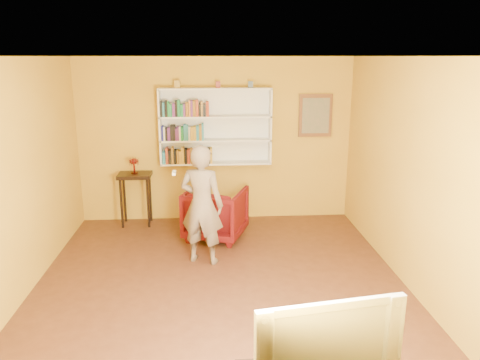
# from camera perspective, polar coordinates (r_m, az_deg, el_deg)

# --- Properties ---
(room_shell) EXTENTS (5.30, 5.80, 2.88)m
(room_shell) POSITION_cam_1_polar(r_m,az_deg,el_deg) (5.43, -2.51, -3.21)
(room_shell) COLOR #472616
(room_shell) RESTS_ON ground
(bookshelf) EXTENTS (1.80, 0.29, 1.23)m
(bookshelf) POSITION_cam_1_polar(r_m,az_deg,el_deg) (7.65, -3.00, 6.55)
(bookshelf) COLOR white
(bookshelf) RESTS_ON room_shell
(books_row_lower) EXTENTS (0.80, 0.19, 0.27)m
(books_row_lower) POSITION_cam_1_polar(r_m,az_deg,el_deg) (7.64, -6.40, 2.92)
(books_row_lower) COLOR teal
(books_row_lower) RESTS_ON bookshelf
(books_row_middle) EXTENTS (0.67, 0.19, 0.26)m
(books_row_middle) POSITION_cam_1_polar(r_m,az_deg,el_deg) (7.57, -6.91, 5.72)
(books_row_middle) COLOR navy
(books_row_middle) RESTS_ON bookshelf
(books_row_upper) EXTENTS (0.76, 0.19, 0.26)m
(books_row_upper) POSITION_cam_1_polar(r_m,az_deg,el_deg) (7.52, -6.64, 8.59)
(books_row_upper) COLOR black
(books_row_upper) RESTS_ON bookshelf
(ornament_left) EXTENTS (0.09, 0.09, 0.12)m
(ornament_left) POSITION_cam_1_polar(r_m,az_deg,el_deg) (7.54, -7.66, 11.51)
(ornament_left) COLOR olive
(ornament_left) RESTS_ON bookshelf
(ornament_centre) EXTENTS (0.07, 0.07, 0.10)m
(ornament_centre) POSITION_cam_1_polar(r_m,az_deg,el_deg) (7.53, -2.70, 11.55)
(ornament_centre) COLOR maroon
(ornament_centre) RESTS_ON bookshelf
(ornament_right) EXTENTS (0.07, 0.07, 0.10)m
(ornament_right) POSITION_cam_1_polar(r_m,az_deg,el_deg) (7.55, 1.28, 11.57)
(ornament_right) COLOR #455674
(ornament_right) RESTS_ON bookshelf
(framed_painting) EXTENTS (0.55, 0.05, 0.70)m
(framed_painting) POSITION_cam_1_polar(r_m,az_deg,el_deg) (7.88, 9.18, 7.76)
(framed_painting) COLOR brown
(framed_painting) RESTS_ON room_shell
(console_table) EXTENTS (0.53, 0.40, 0.87)m
(console_table) POSITION_cam_1_polar(r_m,az_deg,el_deg) (7.77, -12.67, -0.30)
(console_table) COLOR black
(console_table) RESTS_ON ground
(ruby_lustre) EXTENTS (0.16, 0.15, 0.25)m
(ruby_lustre) POSITION_cam_1_polar(r_m,az_deg,el_deg) (7.69, -12.81, 2.08)
(ruby_lustre) COLOR maroon
(ruby_lustre) RESTS_ON console_table
(armchair) EXTENTS (1.07, 1.08, 0.78)m
(armchair) POSITION_cam_1_polar(r_m,az_deg,el_deg) (7.13, -2.98, -4.05)
(armchair) COLOR #410409
(armchair) RESTS_ON ground
(person) EXTENTS (0.68, 0.56, 1.61)m
(person) POSITION_cam_1_polar(r_m,az_deg,el_deg) (6.18, -4.68, -3.04)
(person) COLOR #6C5C4F
(person) RESTS_ON ground
(game_remote) EXTENTS (0.04, 0.15, 0.04)m
(game_remote) POSITION_cam_1_polar(r_m,az_deg,el_deg) (5.73, -8.03, 0.88)
(game_remote) COLOR white
(game_remote) RESTS_ON person
(television) EXTENTS (1.10, 0.32, 0.63)m
(television) POSITION_cam_1_polar(r_m,az_deg,el_deg) (3.59, 10.23, -18.02)
(television) COLOR black
(television) RESTS_ON tv_cabinet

